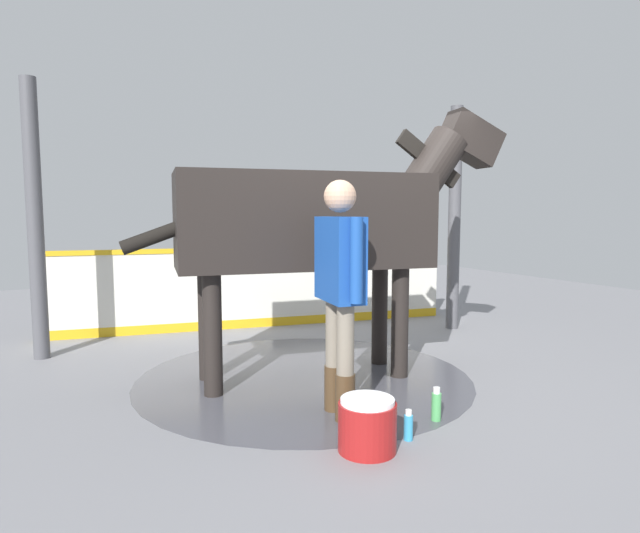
{
  "coord_description": "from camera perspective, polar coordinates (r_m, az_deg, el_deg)",
  "views": [
    {
      "loc": [
        -2.52,
        -4.19,
        1.54
      ],
      "look_at": [
        -0.48,
        -0.3,
        1.09
      ],
      "focal_mm": 29.96,
      "sensor_mm": 36.0,
      "label": 1
    }
  ],
  "objects": [
    {
      "name": "ground_plane",
      "position": [
        5.13,
        3.26,
        -11.79
      ],
      "size": [
        16.0,
        16.0,
        0.02
      ],
      "primitive_type": "cube",
      "color": "gray"
    },
    {
      "name": "horse",
      "position": [
        4.9,
        -0.32,
        4.92
      ],
      "size": [
        3.6,
        1.23,
        2.54
      ],
      "rotation": [
        0.0,
        0.0,
        -0.18
      ],
      "color": "black",
      "rests_on": "ground"
    },
    {
      "name": "bottle_spray",
      "position": [
        4.17,
        12.32,
        -14.28
      ],
      "size": [
        0.07,
        0.07,
        0.25
      ],
      "color": "#4CA559",
      "rests_on": "ground"
    },
    {
      "name": "roof_post_near",
      "position": [
        7.24,
        14.16,
        4.92
      ],
      "size": [
        0.16,
        0.16,
        2.9
      ],
      "primitive_type": "cylinder",
      "color": "#4C4C51",
      "rests_on": "ground"
    },
    {
      "name": "barrier_wall",
      "position": [
        7.22,
        -6.77,
        -2.53
      ],
      "size": [
        5.34,
        1.03,
        1.08
      ],
      "color": "silver",
      "rests_on": "ground"
    },
    {
      "name": "wash_bucket",
      "position": [
        3.6,
        5.07,
        -16.51
      ],
      "size": [
        0.38,
        0.38,
        0.35
      ],
      "color": "maroon",
      "rests_on": "ground"
    },
    {
      "name": "bottle_shampoo",
      "position": [
        3.82,
        9.42,
        -16.47
      ],
      "size": [
        0.06,
        0.06,
        0.21
      ],
      "color": "#3399CC",
      "rests_on": "ground"
    },
    {
      "name": "wet_patch",
      "position": [
        5.1,
        -1.68,
        -11.74
      ],
      "size": [
        3.1,
        3.1,
        0.0
      ],
      "primitive_type": "cylinder",
      "color": "#4C4C54",
      "rests_on": "ground"
    },
    {
      "name": "handler",
      "position": [
        3.97,
        2.12,
        -1.45
      ],
      "size": [
        0.29,
        0.7,
        1.78
      ],
      "rotation": [
        0.0,
        0.0,
        3.0
      ],
      "color": "#47331E",
      "rests_on": "ground"
    },
    {
      "name": "roof_post_far",
      "position": [
        6.28,
        -28.15,
        4.32
      ],
      "size": [
        0.16,
        0.16,
        2.9
      ],
      "primitive_type": "cylinder",
      "color": "#4C4C51",
      "rests_on": "ground"
    }
  ]
}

